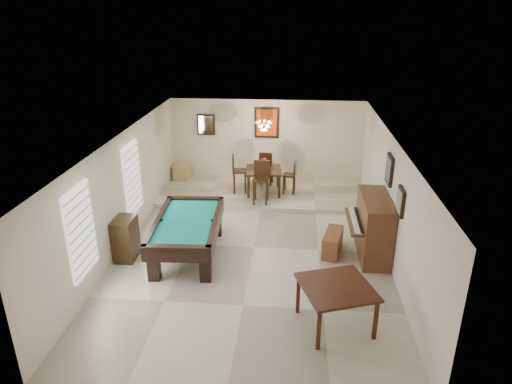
# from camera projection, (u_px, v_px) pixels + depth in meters

# --- Properties ---
(ground_plane) EXTENTS (6.00, 9.00, 0.02)m
(ground_plane) POSITION_uv_depth(u_px,v_px,m) (254.00, 248.00, 10.65)
(ground_plane) COLOR beige
(wall_back) EXTENTS (6.00, 0.04, 2.60)m
(wall_back) POSITION_uv_depth(u_px,v_px,m) (267.00, 141.00, 14.31)
(wall_back) COLOR silver
(wall_back) RESTS_ON ground_plane
(wall_front) EXTENTS (6.00, 0.04, 2.60)m
(wall_front) POSITION_uv_depth(u_px,v_px,m) (223.00, 326.00, 6.00)
(wall_front) COLOR silver
(wall_front) RESTS_ON ground_plane
(wall_left) EXTENTS (0.04, 9.00, 2.60)m
(wall_left) POSITION_uv_depth(u_px,v_px,m) (123.00, 192.00, 10.39)
(wall_left) COLOR silver
(wall_left) RESTS_ON ground_plane
(wall_right) EXTENTS (0.04, 9.00, 2.60)m
(wall_right) POSITION_uv_depth(u_px,v_px,m) (391.00, 200.00, 9.92)
(wall_right) COLOR silver
(wall_right) RESTS_ON ground_plane
(ceiling) EXTENTS (6.00, 9.00, 0.04)m
(ceiling) POSITION_uv_depth(u_px,v_px,m) (254.00, 139.00, 9.67)
(ceiling) COLOR white
(ceiling) RESTS_ON wall_back
(dining_step) EXTENTS (6.00, 2.50, 0.12)m
(dining_step) POSITION_uv_depth(u_px,v_px,m) (264.00, 193.00, 13.62)
(dining_step) COLOR beige
(dining_step) RESTS_ON ground_plane
(window_left_front) EXTENTS (0.06, 1.00, 1.70)m
(window_left_front) POSITION_uv_depth(u_px,v_px,m) (81.00, 231.00, 8.32)
(window_left_front) COLOR white
(window_left_front) RESTS_ON wall_left
(window_left_rear) EXTENTS (0.06, 1.00, 1.70)m
(window_left_rear) POSITION_uv_depth(u_px,v_px,m) (133.00, 178.00, 10.91)
(window_left_rear) COLOR white
(window_left_rear) RESTS_ON wall_left
(pool_table) EXTENTS (1.52, 2.62, 0.85)m
(pool_table) POSITION_uv_depth(u_px,v_px,m) (188.00, 238.00, 10.16)
(pool_table) COLOR black
(pool_table) RESTS_ON ground_plane
(square_table) EXTENTS (1.47, 1.47, 0.80)m
(square_table) POSITION_uv_depth(u_px,v_px,m) (335.00, 306.00, 7.90)
(square_table) COLOR #33160C
(square_table) RESTS_ON ground_plane
(upright_piano) EXTENTS (0.92, 1.65, 1.37)m
(upright_piano) POSITION_uv_depth(u_px,v_px,m) (366.00, 226.00, 10.11)
(upright_piano) COLOR brown
(upright_piano) RESTS_ON ground_plane
(piano_bench) EXTENTS (0.55, 0.96, 0.50)m
(piano_bench) POSITION_uv_depth(u_px,v_px,m) (333.00, 243.00, 10.32)
(piano_bench) COLOR brown
(piano_bench) RESTS_ON ground_plane
(apothecary_chest) EXTENTS (0.43, 0.64, 0.96)m
(apothecary_chest) POSITION_uv_depth(u_px,v_px,m) (126.00, 239.00, 10.02)
(apothecary_chest) COLOR black
(apothecary_chest) RESTS_ON ground_plane
(dining_table) EXTENTS (1.09, 1.09, 0.83)m
(dining_table) POSITION_uv_depth(u_px,v_px,m) (264.00, 179.00, 13.35)
(dining_table) COLOR black
(dining_table) RESTS_ON dining_step
(flower_vase) EXTENTS (0.13, 0.13, 0.22)m
(flower_vase) POSITION_uv_depth(u_px,v_px,m) (264.00, 162.00, 13.15)
(flower_vase) COLOR red
(flower_vase) RESTS_ON dining_table
(dining_chair_south) EXTENTS (0.46, 0.46, 1.18)m
(dining_chair_south) POSITION_uv_depth(u_px,v_px,m) (261.00, 183.00, 12.56)
(dining_chair_south) COLOR black
(dining_chair_south) RESTS_ON dining_step
(dining_chair_north) EXTENTS (0.43, 0.43, 1.05)m
(dining_chair_north) POSITION_uv_depth(u_px,v_px,m) (267.00, 168.00, 13.96)
(dining_chair_north) COLOR black
(dining_chair_north) RESTS_ON dining_step
(dining_chair_west) EXTENTS (0.47, 0.47, 1.12)m
(dining_chair_west) POSITION_uv_depth(u_px,v_px,m) (240.00, 174.00, 13.34)
(dining_chair_west) COLOR black
(dining_chair_west) RESTS_ON dining_step
(dining_chair_east) EXTENTS (0.39, 0.39, 0.96)m
(dining_chair_east) POSITION_uv_depth(u_px,v_px,m) (289.00, 177.00, 13.28)
(dining_chair_east) COLOR black
(dining_chair_east) RESTS_ON dining_step
(corner_bench) EXTENTS (0.48, 0.57, 0.47)m
(corner_bench) POSITION_uv_depth(u_px,v_px,m) (182.00, 172.00, 14.45)
(corner_bench) COLOR tan
(corner_bench) RESTS_ON dining_step
(chandelier) EXTENTS (0.44, 0.44, 0.60)m
(chandelier) POSITION_uv_depth(u_px,v_px,m) (264.00, 123.00, 12.77)
(chandelier) COLOR #FFE5B2
(chandelier) RESTS_ON ceiling
(back_painting) EXTENTS (0.75, 0.06, 0.95)m
(back_painting) POSITION_uv_depth(u_px,v_px,m) (267.00, 123.00, 14.05)
(back_painting) COLOR #D84C14
(back_painting) RESTS_ON wall_back
(back_mirror) EXTENTS (0.55, 0.06, 0.65)m
(back_mirror) POSITION_uv_depth(u_px,v_px,m) (206.00, 125.00, 14.24)
(back_mirror) COLOR white
(back_mirror) RESTS_ON wall_back
(right_picture_upper) EXTENTS (0.06, 0.55, 0.65)m
(right_picture_upper) POSITION_uv_depth(u_px,v_px,m) (389.00, 170.00, 9.97)
(right_picture_upper) COLOR slate
(right_picture_upper) RESTS_ON wall_right
(right_picture_lower) EXTENTS (0.06, 0.45, 0.55)m
(right_picture_lower) POSITION_uv_depth(u_px,v_px,m) (401.00, 202.00, 8.84)
(right_picture_lower) COLOR gray
(right_picture_lower) RESTS_ON wall_right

